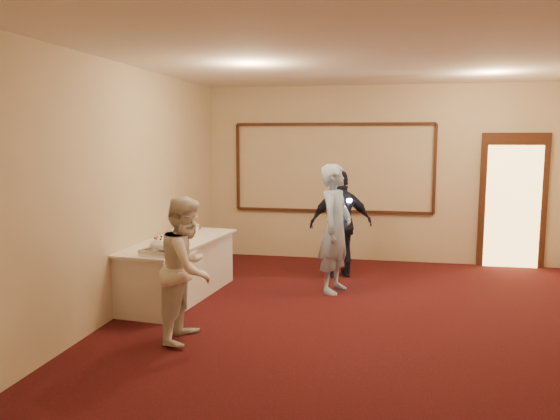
% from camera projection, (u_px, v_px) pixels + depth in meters
% --- Properties ---
extents(floor, '(7.00, 7.00, 0.00)m').
position_uv_depth(floor, '(371.00, 329.00, 6.10)').
color(floor, black).
rests_on(floor, ground).
extents(room_walls, '(6.04, 7.04, 3.02)m').
position_uv_depth(room_walls, '(375.00, 147.00, 5.83)').
color(room_walls, beige).
rests_on(room_walls, floor).
extents(wall_molding, '(3.45, 0.04, 1.55)m').
position_uv_depth(wall_molding, '(333.00, 168.00, 9.42)').
color(wall_molding, black).
rests_on(wall_molding, room_walls).
extents(doorway, '(1.05, 0.07, 2.20)m').
position_uv_depth(doorway, '(513.00, 202.00, 8.90)').
color(doorway, black).
rests_on(doorway, floor).
extents(buffet_table, '(1.06, 2.23, 0.77)m').
position_uv_depth(buffet_table, '(177.00, 269.00, 7.26)').
color(buffet_table, white).
rests_on(buffet_table, floor).
extents(pavlova_tray, '(0.44, 0.56, 0.19)m').
position_uv_depth(pavlova_tray, '(163.00, 247.00, 6.40)').
color(pavlova_tray, silver).
rests_on(pavlova_tray, buffet_table).
extents(cupcake_stand, '(0.28, 0.28, 0.41)m').
position_uv_depth(cupcake_stand, '(192.00, 219.00, 8.13)').
color(cupcake_stand, '#C13959').
rests_on(cupcake_stand, buffet_table).
extents(plate_stack_a, '(0.18, 0.18, 0.15)m').
position_uv_depth(plate_stack_a, '(178.00, 235.00, 7.23)').
color(plate_stack_a, white).
rests_on(plate_stack_a, buffet_table).
extents(plate_stack_b, '(0.20, 0.20, 0.17)m').
position_uv_depth(plate_stack_b, '(192.00, 230.00, 7.50)').
color(plate_stack_b, white).
rests_on(plate_stack_b, buffet_table).
extents(tart, '(0.30, 0.30, 0.06)m').
position_uv_depth(tart, '(178.00, 244.00, 6.82)').
color(tart, white).
rests_on(tart, buffet_table).
extents(man, '(0.58, 0.74, 1.77)m').
position_uv_depth(man, '(335.00, 229.00, 7.46)').
color(man, '#98BEEA').
rests_on(man, floor).
extents(woman, '(0.58, 0.74, 1.52)m').
position_uv_depth(woman, '(187.00, 269.00, 5.71)').
color(woman, white).
rests_on(woman, floor).
extents(guest, '(1.03, 0.66, 1.63)m').
position_uv_depth(guest, '(341.00, 224.00, 8.31)').
color(guest, black).
rests_on(guest, floor).
extents(camera_flash, '(0.07, 0.04, 0.05)m').
position_uv_depth(camera_flash, '(349.00, 200.00, 8.12)').
color(camera_flash, white).
rests_on(camera_flash, guest).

